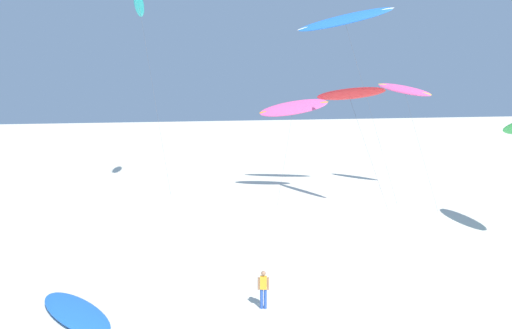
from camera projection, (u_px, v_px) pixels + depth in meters
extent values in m
ellipsoid|color=#EA5193|center=(404.00, 90.00, 53.85)|extent=(4.04, 5.13, 1.85)
ellipsoid|color=yellow|center=(404.00, 89.00, 53.84)|extent=(3.41, 4.83, 1.40)
cylinder|color=#4C4C51|center=(420.00, 146.00, 49.53)|extent=(2.04, 9.84, 9.27)
ellipsoid|color=#EA5193|center=(293.00, 108.00, 51.60)|extent=(5.88, 4.12, 2.38)
ellipsoid|color=orange|center=(293.00, 108.00, 51.60)|extent=(5.70, 3.35, 1.55)
cylinder|color=#4C4C51|center=(286.00, 155.00, 49.74)|extent=(2.70, 4.34, 7.71)
ellipsoid|color=blue|center=(345.00, 20.00, 49.36)|extent=(7.40, 5.19, 2.74)
ellipsoid|color=white|center=(345.00, 19.00, 49.35)|extent=(7.25, 4.57, 2.07)
cylinder|color=#4C4C51|center=(370.00, 111.00, 48.95)|extent=(3.42, 3.90, 15.18)
ellipsoid|color=#19B2B7|center=(139.00, 5.00, 52.13)|extent=(1.57, 6.64, 2.12)
ellipsoid|color=#EA5193|center=(139.00, 4.00, 52.12)|extent=(0.94, 6.65, 1.78)
cylinder|color=#4C4C51|center=(155.00, 101.00, 52.24)|extent=(2.23, 2.76, 16.81)
ellipsoid|color=red|center=(348.00, 94.00, 46.04)|extent=(3.00, 8.89, 1.74)
ellipsoid|color=#19B2B7|center=(349.00, 94.00, 46.04)|extent=(2.45, 8.96, 1.17)
cylinder|color=#4C4C51|center=(368.00, 153.00, 45.80)|extent=(2.55, 2.47, 9.03)
ellipsoid|color=blue|center=(76.00, 312.00, 25.00)|extent=(4.04, 6.12, 0.35)
ellipsoid|color=orange|center=(76.00, 312.00, 24.99)|extent=(2.49, 3.05, 0.21)
cylinder|color=#284CA3|center=(265.00, 299.00, 25.83)|extent=(0.14, 0.14, 0.90)
cylinder|color=#284CA3|center=(262.00, 299.00, 25.84)|extent=(0.14, 0.14, 0.90)
cube|color=orange|center=(263.00, 283.00, 25.73)|extent=(0.35, 0.28, 0.58)
cylinder|color=#9E7051|center=(268.00, 284.00, 25.72)|extent=(0.09, 0.09, 0.56)
cylinder|color=#9E7051|center=(259.00, 283.00, 25.75)|extent=(0.09, 0.09, 0.56)
sphere|color=#9E7051|center=(263.00, 273.00, 25.67)|extent=(0.21, 0.21, 0.21)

